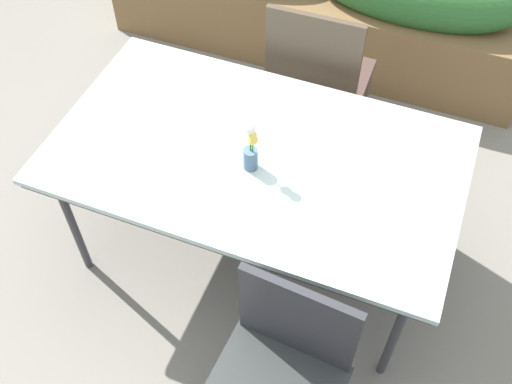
{
  "coord_description": "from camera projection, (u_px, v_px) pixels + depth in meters",
  "views": [
    {
      "loc": [
        0.67,
        -1.52,
        2.62
      ],
      "look_at": [
        0.05,
        0.07,
        0.48
      ],
      "focal_mm": 42.44,
      "sensor_mm": 36.0,
      "label": 1
    }
  ],
  "objects": [
    {
      "name": "planter_box",
      "position": [
        316.0,
        4.0,
        3.81
      ],
      "size": [
        2.68,
        0.52,
        0.81
      ],
      "color": "brown",
      "rests_on": "ground"
    },
    {
      "name": "chair_near_right",
      "position": [
        280.0,
        373.0,
        2.17
      ],
      "size": [
        0.5,
        0.5,
        0.9
      ],
      "rotation": [
        0.0,
        0.0,
        3.07
      ],
      "color": "#313433",
      "rests_on": "ground"
    },
    {
      "name": "flower_vase",
      "position": [
        251.0,
        149.0,
        2.39
      ],
      "size": [
        0.06,
        0.06,
        0.24
      ],
      "color": "slate",
      "rests_on": "dining_table"
    },
    {
      "name": "chair_far_side",
      "position": [
        317.0,
        77.0,
        3.1
      ],
      "size": [
        0.5,
        0.5,
        1.02
      ],
      "rotation": [
        0.0,
        0.0,
        0.02
      ],
      "color": "#503933",
      "rests_on": "ground"
    },
    {
      "name": "ground_plane",
      "position": [
        243.0,
        258.0,
        3.09
      ],
      "size": [
        12.0,
        12.0,
        0.0
      ],
      "primitive_type": "plane",
      "color": "gray"
    },
    {
      "name": "dining_table",
      "position": [
        256.0,
        159.0,
        2.56
      ],
      "size": [
        1.72,
        1.0,
        0.75
      ],
      "color": "#B2C6C1",
      "rests_on": "ground"
    }
  ]
}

